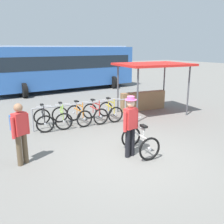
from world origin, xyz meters
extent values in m
plane|color=slate|center=(0.00, 0.00, 0.00)|extent=(80.00, 80.00, 0.00)
cylinder|color=#99999E|center=(-1.71, 3.63, 0.42)|extent=(0.06, 0.06, 0.85)
cylinder|color=#99999E|center=(2.12, 3.26, 0.42)|extent=(0.06, 0.06, 0.85)
cylinder|color=#99999E|center=(0.20, 3.44, 0.85)|extent=(3.84, 0.42, 0.05)
torus|color=black|center=(-1.19, 4.27, 0.33)|extent=(0.67, 0.21, 0.66)
cylinder|color=#B7B7BC|center=(-1.19, 4.27, 0.33)|extent=(0.09, 0.08, 0.08)
torus|color=black|center=(-1.37, 3.26, 0.33)|extent=(0.67, 0.21, 0.66)
cylinder|color=#B7B7BC|center=(-1.37, 3.26, 0.33)|extent=(0.09, 0.08, 0.08)
cube|color=black|center=(-1.28, 3.77, 0.56)|extent=(0.20, 0.91, 0.04)
cube|color=black|center=(-1.29, 3.72, 0.78)|extent=(0.14, 0.61, 0.04)
cylinder|color=black|center=(-1.25, 3.95, 0.60)|extent=(0.03, 0.03, 0.55)
cube|color=black|center=(-1.25, 3.95, 0.88)|extent=(0.16, 0.26, 0.06)
cylinder|color=black|center=(-1.35, 3.39, 0.65)|extent=(0.03, 0.03, 0.63)
cylinder|color=#B7B7BC|center=(-1.35, 3.39, 0.96)|extent=(0.52, 0.12, 0.03)
torus|color=black|center=(-0.47, 4.20, 0.33)|extent=(0.66, 0.22, 0.66)
cylinder|color=#B7B7BC|center=(-0.47, 4.20, 0.33)|extent=(0.09, 0.08, 0.08)
torus|color=black|center=(-0.69, 3.20, 0.33)|extent=(0.66, 0.22, 0.66)
cylinder|color=#B7B7BC|center=(-0.69, 3.20, 0.33)|extent=(0.09, 0.08, 0.08)
cube|color=#9ED14C|center=(-0.58, 3.70, 0.56)|extent=(0.23, 0.90, 0.04)
cube|color=#9ED14C|center=(-0.59, 3.65, 0.78)|extent=(0.17, 0.61, 0.04)
cylinder|color=#9ED14C|center=(-0.54, 3.88, 0.60)|extent=(0.03, 0.03, 0.55)
cube|color=black|center=(-0.54, 3.88, 0.88)|extent=(0.17, 0.26, 0.06)
cylinder|color=#9ED14C|center=(-0.67, 3.32, 0.65)|extent=(0.03, 0.03, 0.63)
cylinder|color=#B7B7BC|center=(-0.67, 3.32, 0.96)|extent=(0.51, 0.14, 0.03)
torus|color=black|center=(0.12, 4.14, 0.33)|extent=(0.66, 0.10, 0.66)
cylinder|color=#B7B7BC|center=(0.12, 4.14, 0.33)|extent=(0.08, 0.06, 0.08)
torus|color=black|center=(0.11, 3.12, 0.33)|extent=(0.66, 0.10, 0.66)
cylinder|color=#B7B7BC|center=(0.11, 3.12, 0.33)|extent=(0.08, 0.06, 0.08)
cube|color=orange|center=(0.11, 3.63, 0.56)|extent=(0.04, 0.92, 0.04)
cube|color=orange|center=(0.11, 3.58, 0.78)|extent=(0.04, 0.61, 0.04)
cylinder|color=orange|center=(0.12, 3.82, 0.60)|extent=(0.03, 0.03, 0.55)
cube|color=black|center=(0.12, 3.82, 0.88)|extent=(0.12, 0.24, 0.06)
cylinder|color=orange|center=(0.11, 3.25, 0.65)|extent=(0.03, 0.03, 0.63)
cylinder|color=#B7B7BC|center=(0.11, 3.25, 0.96)|extent=(0.52, 0.03, 0.03)
torus|color=black|center=(0.83, 4.08, 0.33)|extent=(0.66, 0.10, 0.66)
cylinder|color=#B7B7BC|center=(0.83, 4.08, 0.33)|extent=(0.08, 0.06, 0.08)
torus|color=black|center=(0.80, 3.06, 0.33)|extent=(0.66, 0.10, 0.66)
cylinder|color=#B7B7BC|center=(0.80, 3.06, 0.33)|extent=(0.08, 0.06, 0.08)
cube|color=red|center=(0.81, 3.57, 0.56)|extent=(0.06, 0.92, 0.04)
cube|color=red|center=(0.81, 3.52, 0.78)|extent=(0.05, 0.61, 0.04)
cylinder|color=red|center=(0.82, 3.75, 0.60)|extent=(0.03, 0.03, 0.55)
cube|color=black|center=(0.82, 3.75, 0.88)|extent=(0.13, 0.24, 0.06)
cylinder|color=red|center=(0.80, 3.18, 0.65)|extent=(0.03, 0.03, 0.63)
cylinder|color=#B7B7BC|center=(0.80, 3.18, 0.96)|extent=(0.52, 0.04, 0.03)
torus|color=black|center=(1.57, 4.00, 0.33)|extent=(0.66, 0.16, 0.66)
cylinder|color=#B7B7BC|center=(1.57, 4.00, 0.33)|extent=(0.09, 0.07, 0.08)
torus|color=black|center=(1.44, 2.99, 0.33)|extent=(0.66, 0.16, 0.66)
cylinder|color=#B7B7BC|center=(1.44, 2.99, 0.33)|extent=(0.09, 0.07, 0.08)
cube|color=yellow|center=(1.51, 3.50, 0.56)|extent=(0.15, 0.92, 0.04)
cube|color=yellow|center=(1.50, 3.45, 0.78)|extent=(0.11, 0.61, 0.04)
cylinder|color=yellow|center=(1.53, 3.68, 0.60)|extent=(0.03, 0.03, 0.55)
cube|color=black|center=(1.53, 3.68, 0.88)|extent=(0.15, 0.25, 0.06)
cylinder|color=yellow|center=(1.46, 3.11, 0.65)|extent=(0.03, 0.03, 0.63)
cylinder|color=#B7B7BC|center=(1.46, 3.11, 0.96)|extent=(0.52, 0.09, 0.03)
torus|color=black|center=(0.32, -0.45, 0.33)|extent=(0.66, 0.14, 0.66)
cylinder|color=#B7B7BC|center=(0.32, -0.45, 0.33)|extent=(0.09, 0.07, 0.08)
torus|color=black|center=(0.44, 0.57, 0.33)|extent=(0.66, 0.14, 0.66)
cylinder|color=#B7B7BC|center=(0.44, 0.57, 0.33)|extent=(0.09, 0.07, 0.08)
cube|color=silver|center=(0.38, 0.06, 0.56)|extent=(0.15, 0.92, 0.04)
cube|color=silver|center=(0.38, 0.11, 0.78)|extent=(0.11, 0.61, 0.04)
cylinder|color=silver|center=(0.35, -0.12, 0.60)|extent=(0.03, 0.03, 0.55)
cube|color=black|center=(0.35, -0.12, 0.88)|extent=(0.15, 0.25, 0.06)
cylinder|color=silver|center=(0.42, 0.45, 0.65)|extent=(0.03, 0.03, 0.63)
cylinder|color=#B7B7BC|center=(0.42, 0.45, 0.96)|extent=(0.52, 0.09, 0.03)
cube|color=gray|center=(0.44, 0.59, 0.84)|extent=(0.28, 0.23, 0.22)
ellipsoid|color=#4C3828|center=(0.44, 0.59, 0.94)|extent=(0.20, 0.18, 0.16)
sphere|color=#4C3828|center=(0.45, 0.67, 1.04)|extent=(0.11, 0.11, 0.11)
cylinder|color=black|center=(0.11, 0.07, 0.41)|extent=(0.14, 0.14, 0.82)
cylinder|color=black|center=(-0.07, 0.04, 0.41)|extent=(0.14, 0.14, 0.82)
cube|color=red|center=(0.02, 0.05, 1.11)|extent=(0.37, 0.25, 0.58)
cylinder|color=red|center=(0.24, 0.06, 1.06)|extent=(0.09, 0.09, 0.55)
cylinder|color=red|center=(-0.19, 0.00, 1.06)|extent=(0.09, 0.09, 0.55)
sphere|color=beige|center=(0.02, 0.05, 1.53)|extent=(0.22, 0.22, 0.22)
cylinder|color=#E05999|center=(0.02, 0.05, 1.63)|extent=(0.32, 0.32, 0.02)
cylinder|color=#E05999|center=(0.02, 0.05, 1.68)|extent=(0.20, 0.20, 0.09)
cylinder|color=brown|center=(-2.56, 1.19, 0.41)|extent=(0.14, 0.14, 0.82)
cylinder|color=brown|center=(-2.72, 1.11, 0.41)|extent=(0.14, 0.14, 0.82)
cube|color=red|center=(-2.64, 1.15, 1.11)|extent=(0.39, 0.33, 0.58)
cylinder|color=red|center=(-2.44, 1.23, 1.06)|extent=(0.09, 0.09, 0.55)
cylinder|color=red|center=(-2.83, 1.04, 1.06)|extent=(0.09, 0.09, 0.55)
sphere|color=#9E7051|center=(-2.64, 1.15, 1.53)|extent=(0.22, 0.22, 0.22)
cube|color=#3366B2|center=(-2.71, 1.29, 1.13)|extent=(0.30, 0.24, 0.40)
cube|color=#3366B7|center=(2.76, 11.57, 1.65)|extent=(10.07, 2.78, 2.70)
cube|color=#19232D|center=(2.76, 11.57, 2.00)|extent=(9.27, 2.78, 0.84)
cube|color=silver|center=(2.76, 11.57, 3.04)|extent=(9.06, 2.50, 0.08)
cylinder|color=black|center=(-0.46, 10.23, 0.45)|extent=(0.28, 0.91, 0.90)
cylinder|color=black|center=(-0.53, 12.72, 0.45)|extent=(0.28, 0.91, 0.90)
cylinder|color=black|center=(6.04, 10.41, 0.45)|extent=(0.28, 0.91, 0.90)
cylinder|color=black|center=(5.97, 12.91, 0.45)|extent=(0.28, 0.91, 0.90)
cylinder|color=#4C4C51|center=(2.46, 4.36, 1.10)|extent=(0.07, 0.07, 2.20)
cylinder|color=#4C4C51|center=(5.04, 4.03, 1.10)|extent=(0.07, 0.07, 2.20)
cylinder|color=#4C4C51|center=(2.23, 2.58, 1.10)|extent=(0.07, 0.07, 2.20)
cylinder|color=#4C4C51|center=(4.80, 2.24, 1.10)|extent=(0.07, 0.07, 2.20)
cube|color=red|center=(3.63, 3.30, 2.25)|extent=(3.37, 2.68, 0.10)
cube|color=olive|center=(3.73, 4.05, 0.45)|extent=(2.36, 0.60, 0.90)
camera|label=1|loc=(-3.85, -5.18, 2.99)|focal=39.85mm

